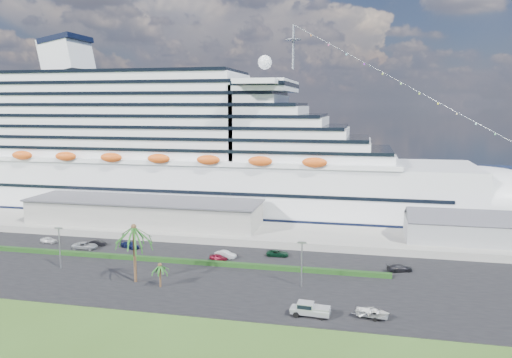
% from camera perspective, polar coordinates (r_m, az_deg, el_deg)
% --- Properties ---
extents(ground, '(420.00, 420.00, 0.00)m').
position_cam_1_polar(ground, '(88.61, -8.76, -12.95)').
color(ground, '#37541C').
rests_on(ground, ground).
extents(asphalt_lot, '(140.00, 38.00, 0.12)m').
position_cam_1_polar(asphalt_lot, '(98.27, -6.42, -10.67)').
color(asphalt_lot, black).
rests_on(asphalt_lot, ground).
extents(wharf, '(240.00, 20.00, 1.80)m').
position_cam_1_polar(wharf, '(124.64, -2.12, -6.06)').
color(wharf, gray).
rests_on(wharf, ground).
extents(water, '(420.00, 160.00, 0.02)m').
position_cam_1_polar(water, '(211.44, 3.98, -0.27)').
color(water, black).
rests_on(water, ground).
extents(cruise_ship, '(191.00, 38.00, 54.00)m').
position_cam_1_polar(cruise_ship, '(150.80, -7.82, 2.52)').
color(cruise_ship, silver).
rests_on(cruise_ship, ground).
extents(terminal_building, '(61.00, 15.00, 6.30)m').
position_cam_1_polar(terminal_building, '(132.04, -12.72, -3.61)').
color(terminal_building, gray).
rests_on(terminal_building, wharf).
extents(port_shed, '(24.00, 12.31, 7.37)m').
position_cam_1_polar(port_shed, '(121.99, 22.36, -5.34)').
color(port_shed, gray).
rests_on(port_shed, wharf).
extents(hedge, '(88.00, 1.10, 0.90)m').
position_cam_1_polar(hedge, '(105.24, -9.72, -9.14)').
color(hedge, black).
rests_on(hedge, asphalt_lot).
extents(lamp_post_left, '(1.60, 0.35, 8.27)m').
position_cam_1_polar(lamp_post_left, '(106.34, -21.55, -6.76)').
color(lamp_post_left, gray).
rests_on(lamp_post_left, asphalt_lot).
extents(lamp_post_right, '(1.60, 0.35, 8.27)m').
position_cam_1_polar(lamp_post_right, '(89.53, 5.25, -9.03)').
color(lamp_post_right, gray).
rests_on(lamp_post_right, asphalt_lot).
extents(palm_tall, '(8.82, 8.82, 11.13)m').
position_cam_1_polar(palm_tall, '(93.16, -13.78, -6.07)').
color(palm_tall, '#47301E').
rests_on(palm_tall, ground).
extents(palm_short, '(3.53, 3.53, 4.56)m').
position_cam_1_polar(palm_short, '(91.17, -10.92, -9.93)').
color(palm_short, '#47301E').
rests_on(palm_short, ground).
extents(parked_car_0, '(4.25, 2.05, 1.40)m').
position_cam_1_polar(parked_car_0, '(127.21, -22.59, -6.46)').
color(parked_car_0, '#BCBCBF').
rests_on(parked_car_0, asphalt_lot).
extents(parked_car_1, '(4.42, 2.48, 1.38)m').
position_cam_1_polar(parked_car_1, '(120.99, -17.75, -6.97)').
color(parked_car_1, black).
rests_on(parked_car_1, asphalt_lot).
extents(parked_car_2, '(5.82, 3.20, 1.54)m').
position_cam_1_polar(parked_car_2, '(119.18, -18.95, -7.22)').
color(parked_car_2, '#9EA2A7').
rests_on(parked_car_2, asphalt_lot).
extents(parked_car_3, '(5.31, 3.82, 1.43)m').
position_cam_1_polar(parked_car_3, '(117.14, -14.21, -7.31)').
color(parked_car_3, '#11193E').
rests_on(parked_car_3, asphalt_lot).
extents(parked_car_4, '(4.08, 2.45, 1.30)m').
position_cam_1_polar(parked_car_4, '(105.32, -4.32, -8.91)').
color(parked_car_4, maroon).
rests_on(parked_car_4, asphalt_lot).
extents(parked_car_5, '(4.81, 2.43, 1.51)m').
position_cam_1_polar(parked_car_5, '(106.69, -3.52, -8.61)').
color(parked_car_5, '#B8BCC0').
rests_on(parked_car_5, asphalt_lot).
extents(parked_car_6, '(4.78, 2.27, 1.32)m').
position_cam_1_polar(parked_car_6, '(107.76, 2.49, -8.48)').
color(parked_car_6, black).
rests_on(parked_car_6, asphalt_lot).
extents(parked_car_7, '(5.31, 3.52, 1.43)m').
position_cam_1_polar(parked_car_7, '(102.26, 16.08, -9.73)').
color(parked_car_7, black).
rests_on(parked_car_7, asphalt_lot).
extents(pickup_truck, '(6.19, 2.61, 2.14)m').
position_cam_1_polar(pickup_truck, '(79.29, 6.16, -14.54)').
color(pickup_truck, black).
rests_on(pickup_truck, asphalt_lot).
extents(boat_trailer, '(5.98, 4.37, 1.66)m').
position_cam_1_polar(boat_trailer, '(79.94, 13.16, -14.58)').
color(boat_trailer, gray).
rests_on(boat_trailer, asphalt_lot).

